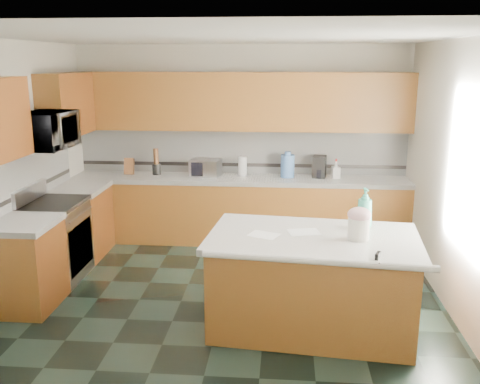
# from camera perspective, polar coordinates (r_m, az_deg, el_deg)

# --- Properties ---
(floor) EXTENTS (4.60, 4.60, 0.00)m
(floor) POSITION_cam_1_polar(r_m,az_deg,el_deg) (5.75, -1.82, -11.72)
(floor) COLOR black
(floor) RESTS_ON ground
(ceiling) EXTENTS (4.60, 4.60, 0.00)m
(ceiling) POSITION_cam_1_polar(r_m,az_deg,el_deg) (5.19, -2.06, 16.26)
(ceiling) COLOR white
(ceiling) RESTS_ON ground
(wall_back) EXTENTS (4.60, 0.04, 2.70)m
(wall_back) POSITION_cam_1_polar(r_m,az_deg,el_deg) (7.58, 0.12, 5.29)
(wall_back) COLOR beige
(wall_back) RESTS_ON ground
(wall_front) EXTENTS (4.60, 0.04, 2.70)m
(wall_front) POSITION_cam_1_polar(r_m,az_deg,el_deg) (3.11, -6.96, -7.64)
(wall_front) COLOR beige
(wall_front) RESTS_ON ground
(wall_right) EXTENTS (0.04, 4.60, 2.70)m
(wall_right) POSITION_cam_1_polar(r_m,az_deg,el_deg) (5.54, 22.64, 0.99)
(wall_right) COLOR beige
(wall_right) RESTS_ON ground
(back_base_cab) EXTENTS (4.60, 0.60, 0.86)m
(back_base_cab) POSITION_cam_1_polar(r_m,az_deg,el_deg) (7.46, -0.08, -2.08)
(back_base_cab) COLOR #451E0A
(back_base_cab) RESTS_ON ground
(back_countertop) EXTENTS (4.60, 0.64, 0.06)m
(back_countertop) POSITION_cam_1_polar(r_m,az_deg,el_deg) (7.35, -0.09, 1.36)
(back_countertop) COLOR white
(back_countertop) RESTS_ON back_base_cab
(back_upper_cab) EXTENTS (4.60, 0.33, 0.78)m
(back_upper_cab) POSITION_cam_1_polar(r_m,az_deg,el_deg) (7.33, 0.00, 9.63)
(back_upper_cab) COLOR #451E0A
(back_upper_cab) RESTS_ON wall_back
(back_backsplash) EXTENTS (4.60, 0.02, 0.63)m
(back_backsplash) POSITION_cam_1_polar(r_m,az_deg,el_deg) (7.57, 0.10, 4.39)
(back_backsplash) COLOR silver
(back_backsplash) RESTS_ON back_countertop
(back_accent_band) EXTENTS (4.60, 0.01, 0.05)m
(back_accent_band) POSITION_cam_1_polar(r_m,az_deg,el_deg) (7.60, 0.10, 2.93)
(back_accent_band) COLOR black
(back_accent_band) RESTS_ON back_countertop
(left_base_cab_rear) EXTENTS (0.60, 0.82, 0.86)m
(left_base_cab_rear) POSITION_cam_1_polar(r_m,az_deg,el_deg) (7.25, -16.57, -3.17)
(left_base_cab_rear) COLOR #451E0A
(left_base_cab_rear) RESTS_ON ground
(left_counter_rear) EXTENTS (0.64, 0.82, 0.06)m
(left_counter_rear) POSITION_cam_1_polar(r_m,az_deg,el_deg) (7.13, -16.82, 0.36)
(left_counter_rear) COLOR white
(left_counter_rear) RESTS_ON left_base_cab_rear
(left_base_cab_front) EXTENTS (0.60, 0.72, 0.86)m
(left_base_cab_front) POSITION_cam_1_polar(r_m,az_deg,el_deg) (5.93, -21.89, -7.44)
(left_base_cab_front) COLOR #451E0A
(left_base_cab_front) RESTS_ON ground
(left_counter_front) EXTENTS (0.64, 0.72, 0.06)m
(left_counter_front) POSITION_cam_1_polar(r_m,az_deg,el_deg) (5.79, -22.30, -3.18)
(left_counter_front) COLOR white
(left_counter_front) RESTS_ON left_base_cab_front
(left_backsplash) EXTENTS (0.02, 2.30, 0.63)m
(left_backsplash) POSITION_cam_1_polar(r_m,az_deg,el_deg) (6.52, -21.74, 1.84)
(left_backsplash) COLOR silver
(left_backsplash) RESTS_ON wall_left
(left_accent_band) EXTENTS (0.01, 2.30, 0.05)m
(left_accent_band) POSITION_cam_1_polar(r_m,az_deg,el_deg) (6.55, -21.54, 0.17)
(left_accent_band) COLOR black
(left_accent_band) RESTS_ON wall_left
(left_upper_cab_rear) EXTENTS (0.33, 1.09, 0.78)m
(left_upper_cab_rear) POSITION_cam_1_polar(r_m,az_deg,el_deg) (7.15, -18.04, 8.85)
(left_upper_cab_rear) COLOR #451E0A
(left_upper_cab_rear) RESTS_ON wall_left
(range_body) EXTENTS (0.60, 0.76, 0.88)m
(range_body) POSITION_cam_1_polar(r_m,az_deg,el_deg) (6.55, -19.05, -5.08)
(range_body) COLOR #B7B7BC
(range_body) RESTS_ON ground
(range_oven_door) EXTENTS (0.02, 0.68, 0.55)m
(range_oven_door) POSITION_cam_1_polar(r_m,az_deg,el_deg) (6.46, -16.65, -5.56)
(range_oven_door) COLOR black
(range_oven_door) RESTS_ON range_body
(range_cooktop) EXTENTS (0.62, 0.78, 0.04)m
(range_cooktop) POSITION_cam_1_polar(r_m,az_deg,el_deg) (6.42, -19.37, -1.20)
(range_cooktop) COLOR black
(range_cooktop) RESTS_ON range_body
(range_handle) EXTENTS (0.02, 0.66, 0.02)m
(range_handle) POSITION_cam_1_polar(r_m,az_deg,el_deg) (6.33, -16.63, -2.33)
(range_handle) COLOR #B7B7BC
(range_handle) RESTS_ON range_body
(range_backguard) EXTENTS (0.06, 0.76, 0.18)m
(range_backguard) POSITION_cam_1_polar(r_m,az_deg,el_deg) (6.51, -21.54, -0.11)
(range_backguard) COLOR #B7B7BC
(range_backguard) RESTS_ON range_body
(microwave) EXTENTS (0.50, 0.73, 0.41)m
(microwave) POSITION_cam_1_polar(r_m,az_deg,el_deg) (6.27, -19.98, 6.17)
(microwave) COLOR #B7B7BC
(microwave) RESTS_ON wall_left
(island_base) EXTENTS (1.91, 1.21, 0.86)m
(island_base) POSITION_cam_1_polar(r_m,az_deg,el_deg) (5.14, 7.66, -9.81)
(island_base) COLOR #451E0A
(island_base) RESTS_ON ground
(island_top) EXTENTS (2.02, 1.32, 0.06)m
(island_top) POSITION_cam_1_polar(r_m,az_deg,el_deg) (4.97, 7.83, -4.95)
(island_top) COLOR white
(island_top) RESTS_ON island_base
(island_bullnose) EXTENTS (1.91, 0.25, 0.06)m
(island_bullnose) POSITION_cam_1_polar(r_m,az_deg,el_deg) (4.44, 8.19, -7.32)
(island_bullnose) COLOR white
(island_bullnose) RESTS_ON island_base
(treat_jar) EXTENTS (0.24, 0.24, 0.20)m
(treat_jar) POSITION_cam_1_polar(r_m,az_deg,el_deg) (4.91, 12.54, -3.83)
(treat_jar) COLOR white
(treat_jar) RESTS_ON island_top
(treat_jar_lid) EXTENTS (0.21, 0.21, 0.13)m
(treat_jar_lid) POSITION_cam_1_polar(r_m,az_deg,el_deg) (4.87, 12.62, -2.36)
(treat_jar_lid) COLOR #DEA4AC
(treat_jar_lid) RESTS_ON treat_jar
(treat_jar_knob) EXTENTS (0.07, 0.02, 0.02)m
(treat_jar_knob) POSITION_cam_1_polar(r_m,az_deg,el_deg) (4.86, 12.64, -1.84)
(treat_jar_knob) COLOR tan
(treat_jar_knob) RESTS_ON treat_jar_lid
(treat_jar_knob_end_l) EXTENTS (0.04, 0.04, 0.04)m
(treat_jar_knob_end_l) POSITION_cam_1_polar(r_m,az_deg,el_deg) (4.85, 12.24, -1.83)
(treat_jar_knob_end_l) COLOR tan
(treat_jar_knob_end_l) RESTS_ON treat_jar_lid
(treat_jar_knob_end_r) EXTENTS (0.04, 0.04, 0.04)m
(treat_jar_knob_end_r) POSITION_cam_1_polar(r_m,az_deg,el_deg) (4.86, 13.05, -1.85)
(treat_jar_knob_end_r) COLOR tan
(treat_jar_knob_end_r) RESTS_ON treat_jar_lid
(soap_bottle_island) EXTENTS (0.18, 0.18, 0.39)m
(soap_bottle_island) POSITION_cam_1_polar(r_m,az_deg,el_deg) (5.21, 13.16, -1.72)
(soap_bottle_island) COLOR teal
(soap_bottle_island) RESTS_ON island_top
(paper_sheet_a) EXTENTS (0.33, 0.27, 0.00)m
(paper_sheet_a) POSITION_cam_1_polar(r_m,az_deg,el_deg) (5.05, 6.83, -4.26)
(paper_sheet_a) COLOR white
(paper_sheet_a) RESTS_ON island_top
(paper_sheet_b) EXTENTS (0.32, 0.29, 0.00)m
(paper_sheet_b) POSITION_cam_1_polar(r_m,az_deg,el_deg) (4.94, 2.55, -4.59)
(paper_sheet_b) COLOR white
(paper_sheet_b) RESTS_ON island_top
(clamp_body) EXTENTS (0.06, 0.10, 0.09)m
(clamp_body) POSITION_cam_1_polar(r_m,az_deg,el_deg) (4.50, 14.48, -6.79)
(clamp_body) COLOR black
(clamp_body) RESTS_ON island_top
(clamp_handle) EXTENTS (0.02, 0.07, 0.02)m
(clamp_handle) POSITION_cam_1_polar(r_m,az_deg,el_deg) (4.46, 14.59, -7.28)
(clamp_handle) COLOR black
(clamp_handle) RESTS_ON island_top
(knife_block) EXTENTS (0.13, 0.18, 0.25)m
(knife_block) POSITION_cam_1_polar(r_m,az_deg,el_deg) (7.66, -11.73, 2.68)
(knife_block) COLOR #472814
(knife_block) RESTS_ON back_countertop
(utensil_crock) EXTENTS (0.12, 0.12, 0.15)m
(utensil_crock) POSITION_cam_1_polar(r_m,az_deg,el_deg) (7.59, -8.90, 2.41)
(utensil_crock) COLOR black
(utensil_crock) RESTS_ON back_countertop
(utensil_bundle) EXTENTS (0.07, 0.07, 0.22)m
(utensil_bundle) POSITION_cam_1_polar(r_m,az_deg,el_deg) (7.56, -8.95, 3.78)
(utensil_bundle) COLOR #472814
(utensil_bundle) RESTS_ON utensil_crock
(toaster_oven) EXTENTS (0.44, 0.34, 0.23)m
(toaster_oven) POSITION_cam_1_polar(r_m,az_deg,el_deg) (7.42, -3.70, 2.61)
(toaster_oven) COLOR #B7B7BC
(toaster_oven) RESTS_ON back_countertop
(toaster_oven_door) EXTENTS (0.36, 0.01, 0.19)m
(toaster_oven_door) POSITION_cam_1_polar(r_m,az_deg,el_deg) (7.30, -3.84, 2.41)
(toaster_oven_door) COLOR black
(toaster_oven_door) RESTS_ON toaster_oven
(paper_towel) EXTENTS (0.12, 0.12, 0.27)m
(paper_towel) POSITION_cam_1_polar(r_m,az_deg,el_deg) (7.41, 0.28, 2.76)
(paper_towel) COLOR white
(paper_towel) RESTS_ON back_countertop
(paper_towel_base) EXTENTS (0.18, 0.18, 0.01)m
(paper_towel_base) POSITION_cam_1_polar(r_m,az_deg,el_deg) (7.44, 0.28, 1.81)
(paper_towel_base) COLOR #B7B7BC
(paper_towel_base) RESTS_ON back_countertop
(water_jug) EXTENTS (0.19, 0.19, 0.31)m
(water_jug) POSITION_cam_1_polar(r_m,az_deg,el_deg) (7.35, 5.09, 2.77)
(water_jug) COLOR #4873B7
(water_jug) RESTS_ON back_countertop
(water_jug_neck) EXTENTS (0.09, 0.09, 0.04)m
(water_jug_neck) POSITION_cam_1_polar(r_m,az_deg,el_deg) (7.31, 5.12, 4.13)
(water_jug_neck) COLOR #4873B7
(water_jug_neck) RESTS_ON water_jug
(coffee_maker) EXTENTS (0.21, 0.22, 0.30)m
(coffee_maker) POSITION_cam_1_polar(r_m,az_deg,el_deg) (7.38, 8.46, 2.69)
(coffee_maker) COLOR black
(coffee_maker) RESTS_ON back_countertop
(coffee_carafe) EXTENTS (0.12, 0.12, 0.12)m
(coffee_carafe) POSITION_cam_1_polar(r_m,az_deg,el_deg) (7.36, 8.45, 1.95)
(coffee_carafe) COLOR black
(coffee_carafe) RESTS_ON back_countertop
(soap_bottle_back) EXTENTS (0.12, 0.12, 0.23)m
(soap_bottle_back) POSITION_cam_1_polar(r_m,az_deg,el_deg) (7.38, 10.19, 2.36)
(soap_bottle_back) COLOR white
(soap_bottle_back) RESTS_ON back_countertop
(soap_back_cap) EXTENTS (0.02, 0.02, 0.03)m
(soap_back_cap) POSITION_cam_1_polar(r_m,az_deg,el_deg) (7.35, 10.24, 3.37)
(soap_back_cap) COLOR red
(soap_back_cap) RESTS_ON soap_bottle_back
(window_light_proxy) EXTENTS (0.02, 1.40, 1.10)m
(window_light_proxy) POSITION_cam_1_polar(r_m,az_deg,el_deg) (5.32, 23.11, 2.09)
(window_light_proxy) COLOR white
(window_light_proxy) RESTS_ON wall_right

